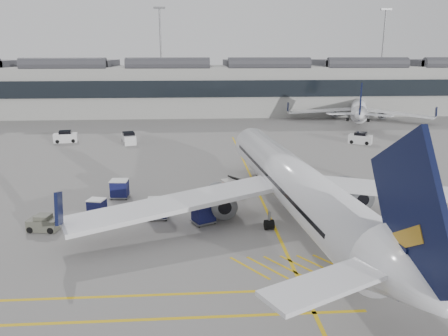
{
  "coord_description": "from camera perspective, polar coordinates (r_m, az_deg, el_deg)",
  "views": [
    {
      "loc": [
        3.44,
        -33.73,
        14.21
      ],
      "look_at": [
        6.07,
        4.52,
        4.0
      ],
      "focal_mm": 35.0,
      "sensor_mm": 36.0,
      "label": 1
    }
  ],
  "objects": [
    {
      "name": "ground",
      "position": [
        36.76,
        -9.08,
        -8.03
      ],
      "size": [
        220.0,
        220.0,
        0.0
      ],
      "primitive_type": "plane",
      "color": "gray",
      "rests_on": "ground"
    },
    {
      "name": "terminal",
      "position": [
        106.02,
        -5.88,
        10.47
      ],
      "size": [
        200.0,
        20.45,
        12.4
      ],
      "color": "#9E9E99",
      "rests_on": "ground"
    },
    {
      "name": "light_masts",
      "position": [
        119.84,
        -6.6,
        14.95
      ],
      "size": [
        113.0,
        0.6,
        25.45
      ],
      "color": "slate",
      "rests_on": "ground"
    },
    {
      "name": "apron_markings",
      "position": [
        46.44,
        4.38,
        -2.94
      ],
      "size": [
        0.25,
        60.0,
        0.01
      ],
      "primitive_type": "cube",
      "color": "gold",
      "rests_on": "ground"
    },
    {
      "name": "airliner_main",
      "position": [
        37.99,
        9.14,
        -2.0
      ],
      "size": [
        38.27,
        41.98,
        11.16
      ],
      "rotation": [
        0.0,
        0.0,
        0.09
      ],
      "color": "white",
      "rests_on": "ground"
    },
    {
      "name": "airliner_far",
      "position": [
        98.32,
        17.18,
        7.47
      ],
      "size": [
        28.54,
        31.62,
        8.8
      ],
      "rotation": [
        0.0,
        0.0,
        -0.35
      ],
      "color": "white",
      "rests_on": "ground"
    },
    {
      "name": "belt_loader",
      "position": [
        45.74,
        1.35,
        -2.51
      ],
      "size": [
        4.44,
        2.69,
        1.76
      ],
      "rotation": [
        0.0,
        0.0,
        0.37
      ],
      "color": "beige",
      "rests_on": "ground"
    },
    {
      "name": "baggage_cart_a",
      "position": [
        38.78,
        -8.69,
        -5.19
      ],
      "size": [
        1.78,
        1.47,
        1.86
      ],
      "rotation": [
        0.0,
        0.0,
        -0.01
      ],
      "color": "gray",
      "rests_on": "ground"
    },
    {
      "name": "baggage_cart_b",
      "position": [
        37.36,
        -2.69,
        -5.77
      ],
      "size": [
        2.31,
        2.18,
        1.92
      ],
      "rotation": [
        0.0,
        0.0,
        0.48
      ],
      "color": "gray",
      "rests_on": "ground"
    },
    {
      "name": "baggage_cart_c",
      "position": [
        40.5,
        -16.26,
        -4.95
      ],
      "size": [
        1.82,
        1.63,
        1.62
      ],
      "rotation": [
        0.0,
        0.0,
        -0.27
      ],
      "color": "gray",
      "rests_on": "ground"
    },
    {
      "name": "baggage_cart_d",
      "position": [
        44.88,
        -13.48,
        -2.6
      ],
      "size": [
        1.9,
        1.61,
        1.9
      ],
      "rotation": [
        0.0,
        0.0,
        -0.07
      ],
      "color": "gray",
      "rests_on": "ground"
    },
    {
      "name": "ramp_agent_a",
      "position": [
        42.92,
        -0.18,
        -3.11
      ],
      "size": [
        0.81,
        0.72,
        1.86
      ],
      "primitive_type": "imported",
      "rotation": [
        0.0,
        0.0,
        0.52
      ],
      "color": "#EF470C",
      "rests_on": "ground"
    },
    {
      "name": "ramp_agent_b",
      "position": [
        40.57,
        0.13,
        -4.43
      ],
      "size": [
        0.94,
        0.88,
        1.55
      ],
      "primitive_type": "imported",
      "rotation": [
        0.0,
        0.0,
        3.66
      ],
      "color": "orange",
      "rests_on": "ground"
    },
    {
      "name": "pushback_tug",
      "position": [
        39.0,
        -22.48,
        -6.71
      ],
      "size": [
        2.59,
        1.82,
        1.34
      ],
      "rotation": [
        0.0,
        0.0,
        -0.15
      ],
      "color": "#545548",
      "rests_on": "ground"
    },
    {
      "name": "safety_cone_nose",
      "position": [
        59.28,
        2.72,
        1.28
      ],
      "size": [
        0.37,
        0.37,
        0.51
      ],
      "primitive_type": "cone",
      "color": "#F24C0A",
      "rests_on": "ground"
    },
    {
      "name": "safety_cone_engine",
      "position": [
        46.66,
        9.43,
        -2.72
      ],
      "size": [
        0.35,
        0.35,
        0.48
      ],
      "primitive_type": "cone",
      "color": "#F24C0A",
      "rests_on": "ground"
    },
    {
      "name": "service_van_left",
      "position": [
        75.59,
        -20.0,
        3.82
      ],
      "size": [
        3.91,
        2.43,
        1.87
      ],
      "rotation": [
        0.0,
        0.0,
        0.17
      ],
      "color": "silver",
      "rests_on": "ground"
    },
    {
      "name": "service_van_mid",
      "position": [
        71.49,
        -12.34,
        3.79
      ],
      "size": [
        2.8,
        4.04,
        1.89
      ],
      "rotation": [
        0.0,
        0.0,
        1.86
      ],
      "color": "silver",
      "rests_on": "ground"
    },
    {
      "name": "service_van_right",
      "position": [
        73.3,
        17.38,
        3.7
      ],
      "size": [
        3.96,
        3.35,
        1.82
      ],
      "rotation": [
        0.0,
        0.0,
        -0.54
      ],
      "color": "silver",
      "rests_on": "ground"
    }
  ]
}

